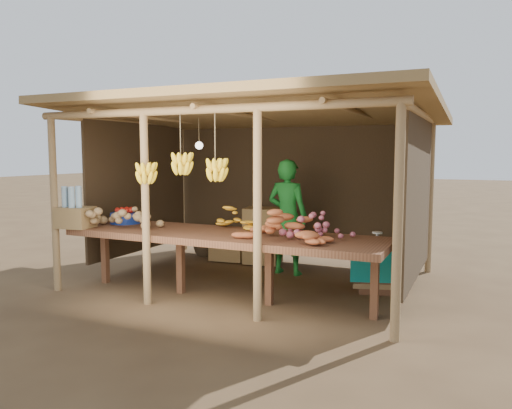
% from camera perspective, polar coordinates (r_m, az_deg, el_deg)
% --- Properties ---
extents(ground, '(60.00, 60.00, 0.00)m').
position_cam_1_polar(ground, '(6.94, 0.00, -8.66)').
color(ground, brown).
rests_on(ground, ground).
extents(stall_structure, '(4.70, 3.50, 2.43)m').
position_cam_1_polar(stall_structure, '(6.78, 0.02, 7.39)').
color(stall_structure, '#9F7E52').
rests_on(stall_structure, ground).
extents(counter, '(3.90, 1.05, 0.80)m').
position_cam_1_polar(counter, '(5.95, -3.80, -3.83)').
color(counter, brown).
rests_on(counter, ground).
extents(potato_heap, '(0.98, 0.59, 0.37)m').
position_cam_1_polar(potato_heap, '(6.49, -15.55, -1.05)').
color(potato_heap, '#92744B').
rests_on(potato_heap, counter).
extents(sweet_potato_heap, '(1.07, 0.72, 0.36)m').
position_cam_1_polar(sweet_potato_heap, '(5.47, 3.40, -2.14)').
color(sweet_potato_heap, '#AD562C').
rests_on(sweet_potato_heap, counter).
extents(onion_heap, '(0.87, 0.64, 0.35)m').
position_cam_1_polar(onion_heap, '(5.51, 6.88, -2.13)').
color(onion_heap, '#B45766').
rests_on(onion_heap, counter).
extents(banana_pile, '(0.59, 0.43, 0.34)m').
position_cam_1_polar(banana_pile, '(6.28, -2.38, -1.16)').
color(banana_pile, yellow).
rests_on(banana_pile, counter).
extents(tomato_basin, '(0.41, 0.41, 0.21)m').
position_cam_1_polar(tomato_basin, '(6.96, -14.69, -1.36)').
color(tomato_basin, navy).
rests_on(tomato_basin, counter).
extents(bottle_box, '(0.46, 0.38, 0.53)m').
position_cam_1_polar(bottle_box, '(6.72, -19.96, -0.80)').
color(bottle_box, olive).
rests_on(bottle_box, counter).
extents(vendor, '(0.63, 0.44, 1.66)m').
position_cam_1_polar(vendor, '(7.17, 3.62, -1.44)').
color(vendor, '#1B7B28').
rests_on(vendor, ground).
extents(tarp_crate, '(0.78, 0.72, 0.77)m').
position_cam_1_polar(tarp_crate, '(6.57, 14.11, -6.82)').
color(tarp_crate, brown).
rests_on(tarp_crate, ground).
extents(carton_stack, '(1.19, 0.50, 0.87)m').
position_cam_1_polar(carton_stack, '(7.93, -0.54, -3.98)').
color(carton_stack, olive).
rests_on(carton_stack, ground).
extents(burlap_sacks, '(0.85, 0.44, 0.60)m').
position_cam_1_polar(burlap_sacks, '(8.50, -4.54, -4.18)').
color(burlap_sacks, '#42321E').
rests_on(burlap_sacks, ground).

